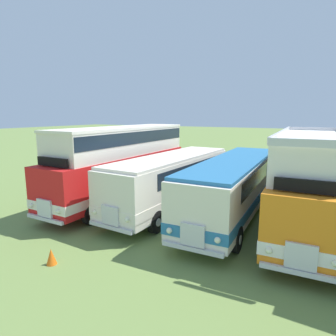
{
  "coord_description": "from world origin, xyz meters",
  "views": [
    {
      "loc": [
        3.97,
        -14.09,
        5.24
      ],
      "look_at": [
        -4.15,
        0.79,
        2.09
      ],
      "focal_mm": 31.18,
      "sensor_mm": 36.0,
      "label": 1
    }
  ],
  "objects_px": {
    "bus_second_in_row": "(172,178)",
    "cone_mid_row": "(51,257)",
    "bus_fourth_in_row": "(308,180)",
    "bus_first_in_row": "(123,160)",
    "bus_third_in_row": "(235,183)"
  },
  "relations": [
    {
      "from": "bus_second_in_row",
      "to": "cone_mid_row",
      "type": "xyz_separation_m",
      "value": [
        -0.83,
        -7.59,
        -1.46
      ]
    },
    {
      "from": "cone_mid_row",
      "to": "bus_fourth_in_row",
      "type": "bearing_deg",
      "value": 44.92
    },
    {
      "from": "bus_second_in_row",
      "to": "bus_fourth_in_row",
      "type": "distance_m",
      "value": 6.79
    },
    {
      "from": "bus_fourth_in_row",
      "to": "cone_mid_row",
      "type": "relative_size",
      "value": 17.37
    },
    {
      "from": "bus_second_in_row",
      "to": "cone_mid_row",
      "type": "height_order",
      "value": "bus_second_in_row"
    },
    {
      "from": "bus_first_in_row",
      "to": "bus_second_in_row",
      "type": "xyz_separation_m",
      "value": [
        3.38,
        0.02,
        -0.72
      ]
    },
    {
      "from": "bus_third_in_row",
      "to": "cone_mid_row",
      "type": "relative_size",
      "value": 19.68
    },
    {
      "from": "bus_first_in_row",
      "to": "bus_third_in_row",
      "type": "height_order",
      "value": "bus_first_in_row"
    },
    {
      "from": "bus_first_in_row",
      "to": "bus_third_in_row",
      "type": "xyz_separation_m",
      "value": [
        6.77,
        0.5,
        -0.72
      ]
    },
    {
      "from": "bus_first_in_row",
      "to": "bus_fourth_in_row",
      "type": "xyz_separation_m",
      "value": [
        10.15,
        -0.01,
        -0.12
      ]
    },
    {
      "from": "bus_first_in_row",
      "to": "cone_mid_row",
      "type": "distance_m",
      "value": 8.29
    },
    {
      "from": "bus_second_in_row",
      "to": "bus_third_in_row",
      "type": "distance_m",
      "value": 3.42
    },
    {
      "from": "bus_third_in_row",
      "to": "bus_second_in_row",
      "type": "bearing_deg",
      "value": -171.83
    },
    {
      "from": "bus_fourth_in_row",
      "to": "bus_third_in_row",
      "type": "bearing_deg",
      "value": 171.49
    },
    {
      "from": "bus_third_in_row",
      "to": "cone_mid_row",
      "type": "bearing_deg",
      "value": -117.52
    }
  ]
}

